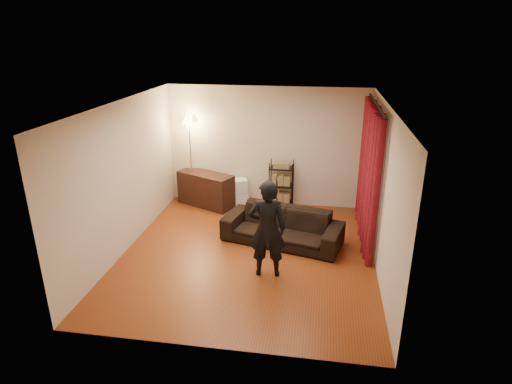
% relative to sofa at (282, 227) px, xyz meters
% --- Properties ---
extents(floor, '(5.00, 5.00, 0.00)m').
position_rel_sofa_xyz_m(floor, '(-0.56, -0.56, -0.33)').
color(floor, maroon).
rests_on(floor, ground).
extents(ceiling, '(5.00, 5.00, 0.00)m').
position_rel_sofa_xyz_m(ceiling, '(-0.56, -0.56, 2.37)').
color(ceiling, white).
rests_on(ceiling, ground).
extents(wall_back, '(5.00, 0.00, 5.00)m').
position_rel_sofa_xyz_m(wall_back, '(-0.56, 1.94, 1.02)').
color(wall_back, beige).
rests_on(wall_back, ground).
extents(wall_front, '(5.00, 0.00, 5.00)m').
position_rel_sofa_xyz_m(wall_front, '(-0.56, -3.06, 1.02)').
color(wall_front, beige).
rests_on(wall_front, ground).
extents(wall_left, '(0.00, 5.00, 5.00)m').
position_rel_sofa_xyz_m(wall_left, '(-2.81, -0.56, 1.02)').
color(wall_left, beige).
rests_on(wall_left, ground).
extents(wall_right, '(0.00, 5.00, 5.00)m').
position_rel_sofa_xyz_m(wall_right, '(1.69, -0.56, 1.02)').
color(wall_right, beige).
rests_on(wall_right, ground).
extents(curtain_rod, '(0.04, 2.65, 0.04)m').
position_rel_sofa_xyz_m(curtain_rod, '(1.59, 0.56, 2.25)').
color(curtain_rod, black).
rests_on(curtain_rod, wall_right).
extents(curtain, '(0.22, 2.65, 2.55)m').
position_rel_sofa_xyz_m(curtain, '(1.57, 0.56, 0.95)').
color(curtain, maroon).
rests_on(curtain, ground).
extents(sofa, '(2.38, 1.39, 0.65)m').
position_rel_sofa_xyz_m(sofa, '(0.00, 0.00, 0.00)').
color(sofa, black).
rests_on(sofa, ground).
extents(person, '(0.65, 0.47, 1.66)m').
position_rel_sofa_xyz_m(person, '(-0.13, -1.18, 0.50)').
color(person, black).
rests_on(person, ground).
extents(media_cabinet, '(1.41, 1.00, 0.77)m').
position_rel_sofa_xyz_m(media_cabinet, '(-1.92, 1.58, 0.06)').
color(media_cabinet, '#321A13').
rests_on(media_cabinet, ground).
extents(storage_boxes, '(0.45, 0.41, 0.61)m').
position_rel_sofa_xyz_m(storage_boxes, '(-1.17, 1.75, -0.02)').
color(storage_boxes, silver).
rests_on(storage_boxes, ground).
extents(wire_shelf, '(0.54, 0.40, 1.11)m').
position_rel_sofa_xyz_m(wire_shelf, '(-0.19, 1.66, 0.23)').
color(wire_shelf, black).
rests_on(wire_shelf, ground).
extents(floor_lamp, '(0.45, 0.45, 2.05)m').
position_rel_sofa_xyz_m(floor_lamp, '(-2.27, 1.66, 0.70)').
color(floor_lamp, silver).
rests_on(floor_lamp, ground).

